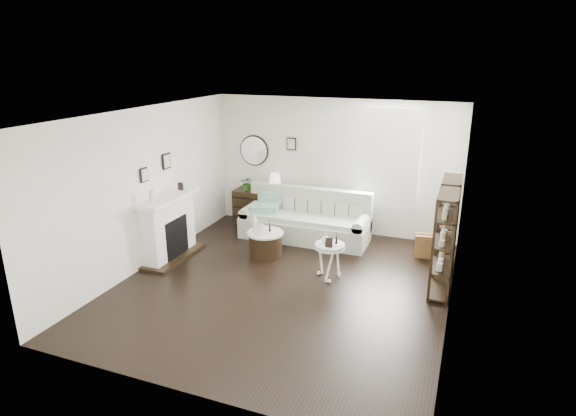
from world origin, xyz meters
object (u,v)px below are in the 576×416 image
at_px(dresser, 261,208).
at_px(drum_table, 265,244).
at_px(sofa, 306,223).
at_px(pedestal_table, 330,247).

bearing_deg(dresser, drum_table, -63.19).
distance_m(dresser, drum_table, 1.68).
distance_m(sofa, drum_table, 1.17).
bearing_deg(pedestal_table, drum_table, 161.29).
xyz_separation_m(dresser, pedestal_table, (2.10, -1.95, 0.17)).
relative_size(sofa, pedestal_table, 4.22).
relative_size(sofa, dresser, 2.21).
bearing_deg(dresser, pedestal_table, -42.91).
height_order(dresser, drum_table, dresser).
height_order(drum_table, pedestal_table, pedestal_table).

